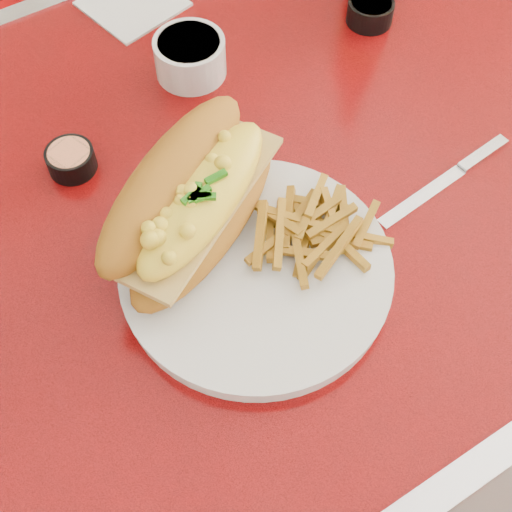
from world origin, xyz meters
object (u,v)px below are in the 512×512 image
mac_hoagie (192,198)px  sauce_cup_right (370,11)px  fork (294,221)px  knife (456,173)px  dinner_plate (256,271)px  sauce_cup_left (71,159)px  booth_bench_far (98,53)px  diner_table (308,215)px  gravy_ramekin (190,56)px

mac_hoagie → sauce_cup_right: mac_hoagie is taller
fork → knife: fork is taller
dinner_plate → sauce_cup_right: bearing=37.0°
dinner_plate → knife: dinner_plate is taller
dinner_plate → sauce_cup_right: sauce_cup_right is taller
fork → sauce_cup_left: (-0.16, 0.21, -0.00)m
booth_bench_far → mac_hoagie: size_ratio=4.31×
diner_table → booth_bench_far: booth_bench_far is taller
knife → mac_hoagie: bearing=158.1°
mac_hoagie → sauce_cup_right: (0.37, 0.18, -0.05)m
dinner_plate → sauce_cup_left: sauce_cup_left is taller
booth_bench_far → gravy_ramekin: (-0.07, -0.64, 0.51)m
mac_hoagie → fork: bearing=-59.1°
sauce_cup_left → sauce_cup_right: sauce_cup_right is taller
knife → booth_bench_far: bearing=90.3°
dinner_plate → sauce_cup_left: size_ratio=6.21×
mac_hoagie → gravy_ramekin: bearing=32.2°
dinner_plate → gravy_ramekin: bearing=72.9°
sauce_cup_left → knife: (0.37, -0.24, -0.01)m
gravy_ramekin → sauce_cup_right: size_ratio=1.53×
gravy_ramekin → knife: size_ratio=0.55×
booth_bench_far → gravy_ramekin: booth_bench_far is taller
booth_bench_far → fork: 1.04m
dinner_plate → fork: (0.06, 0.03, 0.01)m
diner_table → dinner_plate: bearing=-142.5°
fork → knife: bearing=-113.7°
gravy_ramekin → sauce_cup_right: 0.25m
sauce_cup_right → mac_hoagie: bearing=-153.9°
diner_table → gravy_ramekin: bearing=112.5°
diner_table → sauce_cup_left: 0.34m
dinner_plate → mac_hoagie: mac_hoagie is taller
dinner_plate → gravy_ramekin: size_ratio=3.40×
diner_table → sauce_cup_left: (-0.26, 0.11, 0.18)m
dinner_plate → fork: bearing=22.1°
booth_bench_far → knife: bearing=-83.8°
mac_hoagie → knife: mac_hoagie is taller
diner_table → knife: size_ratio=6.19×
diner_table → sauce_cup_right: size_ratio=17.35×
mac_hoagie → sauce_cup_right: size_ratio=3.93×
gravy_ramekin → knife: gravy_ramekin is taller
booth_bench_far → dinner_plate: booth_bench_far is taller
diner_table → sauce_cup_left: sauce_cup_left is taller
booth_bench_far → knife: (0.10, -0.94, 0.49)m
dinner_plate → sauce_cup_right: size_ratio=5.21×
diner_table → gravy_ramekin: (-0.07, 0.17, 0.19)m
diner_table → fork: size_ratio=8.09×
gravy_ramekin → diner_table: bearing=-67.5°
booth_bench_far → sauce_cup_left: bearing=-110.7°
booth_bench_far → sauce_cup_left: 0.90m
dinner_plate → booth_bench_far: bearing=80.1°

